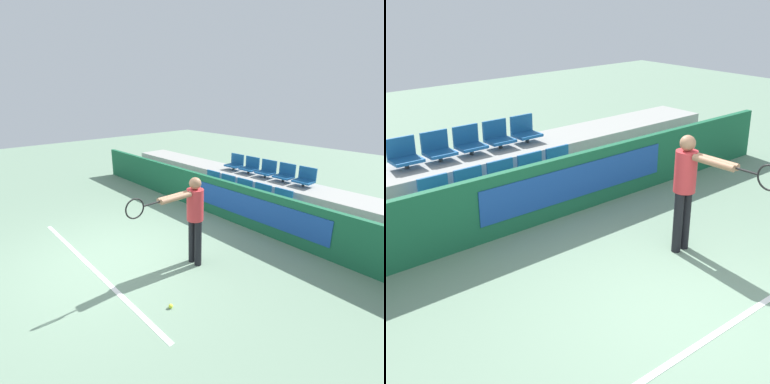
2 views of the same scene
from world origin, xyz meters
TOP-DOWN VIEW (x-y plane):
  - ground_plane at (0.00, 0.00)m, footprint 30.00×30.00m
  - court_baseline at (0.00, -0.39)m, footprint 4.72×0.08m
  - barrier_wall at (0.02, 3.12)m, footprint 11.41×0.14m
  - bleacher_tier_front at (0.00, 3.74)m, footprint 11.01×1.07m
  - bleacher_tier_middle at (0.00, 4.81)m, footprint 11.01×1.07m
  - stadium_chair_0 at (-1.17, 3.86)m, footprint 0.48×0.39m
  - stadium_chair_1 at (-0.59, 3.86)m, footprint 0.48×0.39m
  - stadium_chair_2 at (0.00, 3.86)m, footprint 0.48×0.39m
  - stadium_chair_3 at (0.59, 3.86)m, footprint 0.48×0.39m
  - stadium_chair_4 at (1.17, 3.86)m, footprint 0.48×0.39m
  - stadium_chair_5 at (-1.17, 4.93)m, footprint 0.48×0.39m
  - stadium_chair_6 at (-0.59, 4.93)m, footprint 0.48×0.39m
  - stadium_chair_7 at (0.00, 4.93)m, footprint 0.48×0.39m
  - stadium_chair_8 at (0.59, 4.93)m, footprint 0.48×0.39m
  - stadium_chair_9 at (1.17, 4.93)m, footprint 0.48×0.39m
  - tennis_player at (1.13, 1.05)m, footprint 0.30×1.52m

SIDE VIEW (x-z plane):
  - ground_plane at x=0.00m, z-range 0.00..0.00m
  - court_baseline at x=0.00m, z-range 0.00..0.01m
  - bleacher_tier_front at x=0.00m, z-range 0.00..0.36m
  - bleacher_tier_middle at x=0.00m, z-range 0.00..0.73m
  - barrier_wall at x=0.02m, z-range 0.00..0.98m
  - stadium_chair_0 at x=-1.17m, z-range 0.33..0.81m
  - stadium_chair_1 at x=-0.59m, z-range 0.33..0.81m
  - stadium_chair_2 at x=0.00m, z-range 0.33..0.81m
  - stadium_chair_3 at x=0.59m, z-range 0.33..0.81m
  - stadium_chair_4 at x=1.17m, z-range 0.33..0.81m
  - stadium_chair_5 at x=-1.17m, z-range 0.69..1.18m
  - stadium_chair_6 at x=-0.59m, z-range 0.69..1.18m
  - stadium_chair_7 at x=0.00m, z-range 0.69..1.18m
  - stadium_chair_8 at x=0.59m, z-range 0.69..1.18m
  - stadium_chair_9 at x=1.17m, z-range 0.69..1.18m
  - tennis_player at x=1.13m, z-range 0.19..1.85m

